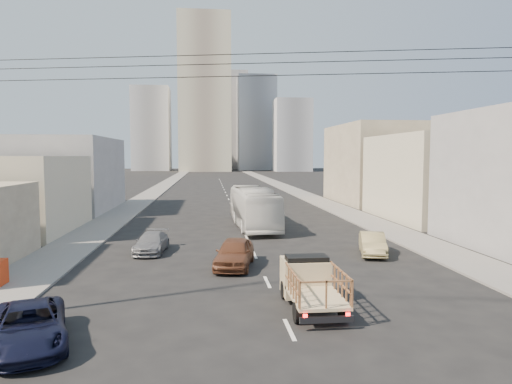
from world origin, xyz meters
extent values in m
plane|color=black|center=(0.00, 0.00, 0.00)|extent=(420.00, 420.00, 0.00)
cube|color=slate|center=(-11.75, 70.00, 0.06)|extent=(3.50, 180.00, 0.12)
cube|color=slate|center=(11.75, 70.00, 0.06)|extent=(3.50, 180.00, 0.12)
cube|color=silver|center=(0.00, 2.00, 0.01)|extent=(0.15, 2.00, 0.01)
cube|color=silver|center=(0.00, 8.00, 0.01)|extent=(0.15, 2.00, 0.01)
cube|color=silver|center=(0.00, 14.00, 0.01)|extent=(0.15, 2.00, 0.01)
cube|color=silver|center=(0.00, 20.00, 0.01)|extent=(0.15, 2.00, 0.01)
cube|color=silver|center=(0.00, 26.00, 0.01)|extent=(0.15, 2.00, 0.01)
cube|color=silver|center=(0.00, 32.00, 0.01)|extent=(0.15, 2.00, 0.01)
cube|color=silver|center=(0.00, 38.00, 0.01)|extent=(0.15, 2.00, 0.01)
cube|color=silver|center=(0.00, 44.00, 0.01)|extent=(0.15, 2.00, 0.01)
cube|color=silver|center=(0.00, 50.00, 0.01)|extent=(0.15, 2.00, 0.01)
cube|color=silver|center=(0.00, 56.00, 0.01)|extent=(0.15, 2.00, 0.01)
cube|color=silver|center=(0.00, 62.00, 0.01)|extent=(0.15, 2.00, 0.01)
cube|color=silver|center=(0.00, 68.00, 0.01)|extent=(0.15, 2.00, 0.01)
cube|color=silver|center=(0.00, 74.00, 0.01)|extent=(0.15, 2.00, 0.01)
cube|color=silver|center=(0.00, 80.00, 0.01)|extent=(0.15, 2.00, 0.01)
cube|color=silver|center=(0.00, 86.00, 0.01)|extent=(0.15, 2.00, 0.01)
cube|color=silver|center=(0.00, 92.00, 0.01)|extent=(0.15, 2.00, 0.01)
cube|color=silver|center=(0.00, 98.00, 0.01)|extent=(0.15, 2.00, 0.01)
cube|color=silver|center=(0.00, 104.00, 0.01)|extent=(0.15, 2.00, 0.01)
cube|color=tan|center=(1.25, 3.30, 0.70)|extent=(1.90, 3.00, 0.12)
cube|color=tan|center=(1.25, 5.30, 0.95)|extent=(1.90, 1.60, 1.50)
cube|color=black|center=(1.25, 5.05, 1.55)|extent=(1.70, 0.90, 0.70)
cube|color=#2D2D33|center=(1.25, 1.75, 0.40)|extent=(1.90, 0.12, 0.22)
cube|color=#FF0C0C|center=(0.50, 1.75, 0.55)|extent=(0.15, 0.05, 0.12)
cube|color=#FF0C0C|center=(2.00, 1.75, 0.55)|extent=(0.15, 0.05, 0.12)
cylinder|color=black|center=(0.40, 5.40, 0.38)|extent=(0.25, 0.76, 0.76)
cylinder|color=black|center=(2.10, 5.40, 0.38)|extent=(0.25, 0.76, 0.76)
cylinder|color=black|center=(0.40, 2.60, 0.38)|extent=(0.25, 0.76, 0.76)
cylinder|color=black|center=(2.10, 2.60, 0.38)|extent=(0.25, 0.76, 0.76)
imported|color=black|center=(-8.42, 1.48, 0.65)|extent=(3.56, 5.14, 1.30)
imported|color=silver|center=(1.01, 24.93, 1.68)|extent=(3.36, 12.17, 3.36)
imported|color=brown|center=(-1.38, 11.13, 0.78)|extent=(2.71, 4.85, 1.56)
imported|color=#9A8C5A|center=(7.16, 13.37, 0.67)|extent=(2.41, 4.28, 1.33)
imported|color=slate|center=(-6.32, 15.43, 0.61)|extent=(2.08, 4.36, 1.23)
cylinder|color=black|center=(0.00, 1.50, 9.30)|extent=(23.01, 5.02, 0.02)
cylinder|color=black|center=(0.00, 1.50, 9.00)|extent=(23.01, 5.02, 0.02)
cylinder|color=black|center=(0.00, 1.50, 8.60)|extent=(23.01, 5.02, 0.02)
cube|color=beige|center=(19.50, 28.00, 4.00)|extent=(11.00, 14.00, 8.00)
cube|color=gray|center=(20.00, 44.00, 5.00)|extent=(12.00, 16.00, 10.00)
cube|color=gray|center=(-19.50, 39.00, 4.00)|extent=(12.00, 16.00, 8.00)
cube|color=gray|center=(-4.00, 170.00, 30.00)|extent=(20.00, 20.00, 60.00)
cube|color=gray|center=(18.00, 185.00, 20.00)|extent=(16.00, 16.00, 40.00)
cube|color=gray|center=(-26.00, 180.00, 17.00)|extent=(15.00, 15.00, 34.00)
cube|color=gray|center=(6.00, 200.00, 22.00)|extent=(18.00, 18.00, 44.00)
cube|color=gray|center=(30.00, 165.00, 14.00)|extent=(14.00, 14.00, 28.00)
camera|label=1|loc=(-2.75, -13.17, 6.01)|focal=32.00mm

